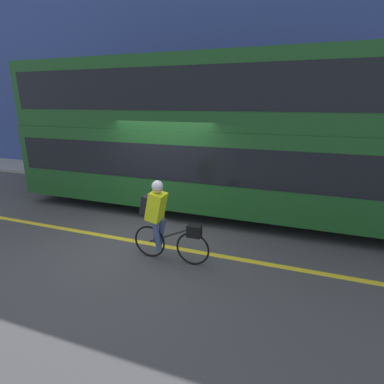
{
  "coord_description": "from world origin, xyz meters",
  "views": [
    {
      "loc": [
        3.07,
        -5.39,
        2.96
      ],
      "look_at": [
        0.88,
        0.65,
        1.0
      ],
      "focal_mm": 28.0,
      "sensor_mm": 36.0,
      "label": 1
    }
  ],
  "objects_px": {
    "cyclist_on_bike": "(162,218)",
    "trash_bin": "(372,183)",
    "street_sign_post": "(105,135)",
    "bus": "(210,131)"
  },
  "relations": [
    {
      "from": "cyclist_on_bike",
      "to": "trash_bin",
      "type": "bearing_deg",
      "value": 50.09
    },
    {
      "from": "cyclist_on_bike",
      "to": "trash_bin",
      "type": "distance_m",
      "value": 6.93
    },
    {
      "from": "cyclist_on_bike",
      "to": "street_sign_post",
      "type": "height_order",
      "value": "street_sign_post"
    },
    {
      "from": "bus",
      "to": "trash_bin",
      "type": "xyz_separation_m",
      "value": [
        4.41,
        2.37,
        -1.61
      ]
    },
    {
      "from": "street_sign_post",
      "to": "trash_bin",
      "type": "bearing_deg",
      "value": 0.03
    },
    {
      "from": "bus",
      "to": "cyclist_on_bike",
      "type": "height_order",
      "value": "bus"
    },
    {
      "from": "cyclist_on_bike",
      "to": "street_sign_post",
      "type": "xyz_separation_m",
      "value": [
        -4.97,
        5.31,
        0.8
      ]
    },
    {
      "from": "cyclist_on_bike",
      "to": "trash_bin",
      "type": "height_order",
      "value": "cyclist_on_bike"
    },
    {
      "from": "trash_bin",
      "to": "street_sign_post",
      "type": "distance_m",
      "value": 9.47
    },
    {
      "from": "cyclist_on_bike",
      "to": "trash_bin",
      "type": "xyz_separation_m",
      "value": [
        4.44,
        5.31,
        -0.25
      ]
    }
  ]
}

